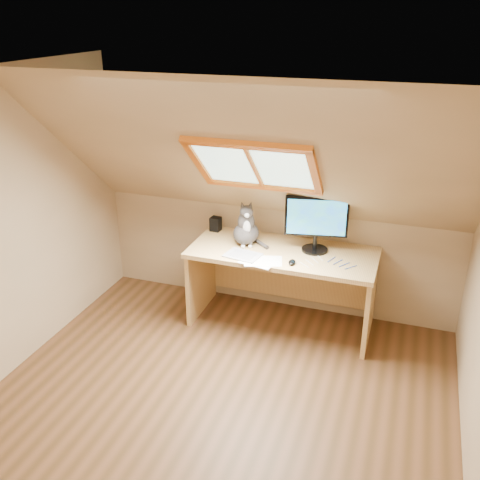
% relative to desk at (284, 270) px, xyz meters
% --- Properties ---
extents(ground, '(3.50, 3.50, 0.00)m').
position_rel_desk_xyz_m(ground, '(-0.17, -1.45, -0.53)').
color(ground, brown).
rests_on(ground, ground).
extents(room_shell, '(3.52, 3.52, 2.41)m').
position_rel_desk_xyz_m(room_shell, '(-0.17, -1.54, 0.90)').
color(room_shell, tan).
rests_on(room_shell, ground).
extents(desk, '(1.67, 0.73, 0.76)m').
position_rel_desk_xyz_m(desk, '(0.00, 0.00, 0.00)').
color(desk, tan).
rests_on(desk, ground).
extents(monitor, '(0.55, 0.23, 0.51)m').
position_rel_desk_xyz_m(monitor, '(0.27, 0.02, 0.52)').
color(monitor, black).
rests_on(monitor, desk).
extents(cat, '(0.32, 0.35, 0.43)m').
position_rel_desk_xyz_m(cat, '(-0.36, -0.03, 0.38)').
color(cat, '#3E3937').
rests_on(cat, desk).
extents(desk_speaker, '(0.10, 0.10, 0.14)m').
position_rel_desk_xyz_m(desk_speaker, '(-0.74, 0.18, 0.30)').
color(desk_speaker, black).
rests_on(desk_speaker, desk).
extents(graphics_tablet, '(0.34, 0.27, 0.01)m').
position_rel_desk_xyz_m(graphics_tablet, '(-0.31, -0.29, 0.24)').
color(graphics_tablet, '#B2B2B7').
rests_on(graphics_tablet, desk).
extents(mouse, '(0.06, 0.11, 0.03)m').
position_rel_desk_xyz_m(mouse, '(0.14, -0.31, 0.25)').
color(mouse, black).
rests_on(mouse, desk).
extents(papers, '(0.35, 0.30, 0.01)m').
position_rel_desk_xyz_m(papers, '(-0.18, -0.33, 0.23)').
color(papers, white).
rests_on(papers, desk).
extents(cables, '(0.51, 0.26, 0.01)m').
position_rel_desk_xyz_m(cables, '(0.44, -0.19, 0.23)').
color(cables, silver).
rests_on(cables, desk).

